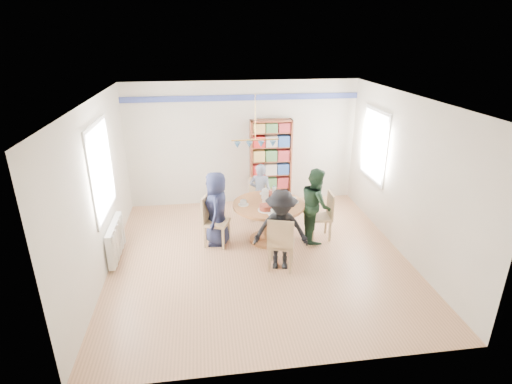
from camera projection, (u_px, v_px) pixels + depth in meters
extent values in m
plane|color=tan|center=(259.00, 257.00, 6.92)|extent=(5.00, 5.00, 0.00)
plane|color=white|center=(260.00, 99.00, 5.92)|extent=(5.00, 5.00, 0.00)
plane|color=beige|center=(243.00, 144.00, 8.72)|extent=(5.00, 0.00, 5.00)
plane|color=beige|center=(294.00, 268.00, 4.12)|extent=(5.00, 0.00, 5.00)
plane|color=beige|center=(98.00, 192.00, 6.11)|extent=(0.00, 5.00, 5.00)
plane|color=beige|center=(406.00, 177.00, 6.74)|extent=(0.00, 5.00, 5.00)
cube|color=navy|center=(242.00, 98.00, 8.33)|extent=(5.00, 0.02, 0.12)
cube|color=white|center=(101.00, 170.00, 6.29)|extent=(0.03, 1.32, 1.52)
cube|color=white|center=(102.00, 170.00, 6.29)|extent=(0.01, 1.20, 1.40)
cube|color=white|center=(375.00, 145.00, 7.86)|extent=(0.03, 1.12, 1.42)
cube|color=white|center=(374.00, 145.00, 7.85)|extent=(0.01, 1.00, 1.30)
cylinder|color=gold|center=(255.00, 117.00, 6.52)|extent=(0.01, 0.01, 0.75)
cylinder|color=gold|center=(255.00, 140.00, 6.66)|extent=(0.80, 0.02, 0.02)
cone|color=teal|center=(237.00, 145.00, 6.65)|extent=(0.11, 0.11, 0.10)
cone|color=teal|center=(249.00, 145.00, 6.68)|extent=(0.11, 0.11, 0.10)
cone|color=teal|center=(261.00, 144.00, 6.70)|extent=(0.11, 0.11, 0.10)
cone|color=teal|center=(273.00, 144.00, 6.73)|extent=(0.11, 0.11, 0.10)
cube|color=silver|center=(116.00, 240.00, 6.76)|extent=(0.10, 1.00, 0.60)
cube|color=silver|center=(115.00, 251.00, 6.40)|extent=(0.02, 0.06, 0.56)
cube|color=silver|center=(117.00, 245.00, 6.59)|extent=(0.02, 0.06, 0.56)
cube|color=silver|center=(119.00, 239.00, 6.77)|extent=(0.02, 0.06, 0.56)
cube|color=silver|center=(121.00, 234.00, 6.96)|extent=(0.02, 0.06, 0.56)
cube|color=silver|center=(123.00, 229.00, 7.14)|extent=(0.02, 0.06, 0.56)
cylinder|color=#935D30|center=(269.00, 205.00, 7.20)|extent=(1.30, 1.30, 0.05)
cylinder|color=#935D30|center=(268.00, 223.00, 7.34)|extent=(0.16, 0.16, 0.70)
cylinder|color=#935D30|center=(268.00, 239.00, 7.46)|extent=(0.70, 0.70, 0.04)
cube|color=tan|center=(217.00, 222.00, 7.16)|extent=(0.54, 0.54, 0.05)
cube|color=tan|center=(206.00, 209.00, 7.11)|extent=(0.19, 0.41, 0.50)
cube|color=tan|center=(223.00, 239.00, 7.06)|extent=(0.05, 0.05, 0.43)
cube|color=tan|center=(229.00, 231.00, 7.36)|extent=(0.05, 0.05, 0.43)
cube|color=tan|center=(205.00, 237.00, 7.13)|extent=(0.05, 0.05, 0.43)
cube|color=tan|center=(211.00, 229.00, 7.44)|extent=(0.05, 0.05, 0.43)
cube|color=tan|center=(320.00, 217.00, 7.41)|extent=(0.42, 0.42, 0.05)
cube|color=tan|center=(330.00, 205.00, 7.34)|extent=(0.06, 0.40, 0.48)
cube|color=tan|center=(309.00, 224.00, 7.63)|extent=(0.04, 0.04, 0.41)
cube|color=tan|center=(313.00, 232.00, 7.33)|extent=(0.04, 0.04, 0.41)
cube|color=tan|center=(326.00, 224.00, 7.66)|extent=(0.04, 0.04, 0.41)
cube|color=tan|center=(330.00, 231.00, 7.36)|extent=(0.04, 0.04, 0.41)
cube|color=tan|center=(259.00, 200.00, 8.23)|extent=(0.39, 0.39, 0.04)
cube|color=tan|center=(258.00, 187.00, 8.30)|extent=(0.37, 0.05, 0.44)
cube|color=tan|center=(254.00, 213.00, 8.14)|extent=(0.04, 0.04, 0.38)
cube|color=tan|center=(268.00, 212.00, 8.19)|extent=(0.04, 0.04, 0.38)
cube|color=tan|center=(251.00, 207.00, 8.41)|extent=(0.04, 0.04, 0.38)
cube|color=tan|center=(265.00, 206.00, 8.47)|extent=(0.04, 0.04, 0.38)
cube|color=tan|center=(281.00, 243.00, 6.45)|extent=(0.52, 0.52, 0.05)
cube|color=tan|center=(280.00, 235.00, 6.19)|extent=(0.41, 0.16, 0.49)
cube|color=tan|center=(292.00, 252.00, 6.67)|extent=(0.05, 0.05, 0.42)
cube|color=tan|center=(272.00, 250.00, 6.72)|extent=(0.05, 0.05, 0.42)
cube|color=tan|center=(290.00, 262.00, 6.36)|extent=(0.05, 0.05, 0.42)
cube|color=tan|center=(269.00, 260.00, 6.41)|extent=(0.05, 0.05, 0.42)
imported|color=#181C35|center=(217.00, 209.00, 7.14)|extent=(0.48, 0.70, 1.37)
imported|color=black|center=(316.00, 205.00, 7.28)|extent=(0.56, 0.70, 1.38)
imported|color=gray|center=(260.00, 193.00, 8.03)|extent=(0.52, 0.42, 1.23)
imported|color=black|center=(281.00, 230.00, 6.37)|extent=(0.95, 0.65, 1.36)
cube|color=brown|center=(251.00, 163.00, 8.74)|extent=(0.04, 0.27, 1.90)
cube|color=brown|center=(290.00, 162.00, 8.85)|extent=(0.04, 0.27, 1.90)
cube|color=brown|center=(271.00, 121.00, 8.45)|extent=(0.90, 0.27, 0.04)
cube|color=brown|center=(270.00, 201.00, 9.14)|extent=(0.90, 0.27, 0.05)
cube|color=brown|center=(270.00, 161.00, 8.91)|extent=(0.90, 0.02, 1.90)
cube|color=brown|center=(270.00, 187.00, 9.02)|extent=(0.85, 0.25, 0.02)
cube|color=brown|center=(271.00, 174.00, 8.90)|extent=(0.85, 0.25, 0.02)
cube|color=brown|center=(271.00, 161.00, 8.78)|extent=(0.85, 0.25, 0.02)
cube|color=brown|center=(271.00, 147.00, 8.66)|extent=(0.85, 0.25, 0.02)
cube|color=brown|center=(271.00, 132.00, 8.54)|extent=(0.85, 0.25, 0.02)
cube|color=maroon|center=(259.00, 196.00, 9.04)|extent=(0.25, 0.20, 0.24)
cube|color=beige|center=(270.00, 195.00, 9.07)|extent=(0.25, 0.20, 0.24)
cube|color=#25478A|center=(282.00, 195.00, 9.10)|extent=(0.25, 0.20, 0.24)
cube|color=tan|center=(259.00, 183.00, 8.92)|extent=(0.25, 0.20, 0.24)
cube|color=#3D6839|center=(271.00, 182.00, 8.95)|extent=(0.25, 0.20, 0.24)
cube|color=maroon|center=(282.00, 182.00, 8.98)|extent=(0.25, 0.20, 0.24)
cube|color=maroon|center=(259.00, 169.00, 8.80)|extent=(0.25, 0.20, 0.24)
cube|color=beige|center=(271.00, 169.00, 8.83)|extent=(0.25, 0.20, 0.24)
cube|color=#25478A|center=(283.00, 168.00, 8.87)|extent=(0.25, 0.20, 0.24)
cube|color=tan|center=(259.00, 156.00, 8.68)|extent=(0.25, 0.20, 0.24)
cube|color=#3D6839|center=(271.00, 155.00, 8.72)|extent=(0.25, 0.20, 0.24)
cube|color=maroon|center=(283.00, 155.00, 8.75)|extent=(0.25, 0.20, 0.24)
cube|color=maroon|center=(259.00, 141.00, 8.56)|extent=(0.25, 0.20, 0.24)
cube|color=beige|center=(271.00, 141.00, 8.60)|extent=(0.25, 0.20, 0.24)
cube|color=#25478A|center=(283.00, 141.00, 8.63)|extent=(0.25, 0.20, 0.24)
cube|color=tan|center=(259.00, 128.00, 8.45)|extent=(0.25, 0.20, 0.20)
cube|color=#3D6839|center=(271.00, 127.00, 8.49)|extent=(0.25, 0.20, 0.20)
cube|color=maroon|center=(284.00, 127.00, 8.52)|extent=(0.25, 0.20, 0.20)
cylinder|color=white|center=(265.00, 196.00, 7.21)|extent=(0.11, 0.11, 0.23)
sphere|color=white|center=(265.00, 190.00, 7.17)|extent=(0.09, 0.09, 0.09)
cylinder|color=silver|center=(274.00, 194.00, 7.26)|extent=(0.07, 0.07, 0.27)
cylinder|color=teal|center=(274.00, 186.00, 7.21)|extent=(0.03, 0.03, 0.03)
cylinder|color=white|center=(269.00, 197.00, 7.44)|extent=(0.29, 0.29, 0.01)
cylinder|color=brown|center=(269.00, 195.00, 7.42)|extent=(0.23, 0.23, 0.09)
cylinder|color=white|center=(266.00, 210.00, 6.91)|extent=(0.29, 0.29, 0.01)
cylinder|color=brown|center=(266.00, 207.00, 6.90)|extent=(0.23, 0.23, 0.09)
cylinder|color=white|center=(243.00, 205.00, 7.13)|extent=(0.19, 0.19, 0.01)
imported|color=white|center=(243.00, 202.00, 7.12)|extent=(0.12, 0.12, 0.09)
cylinder|color=white|center=(294.00, 202.00, 7.25)|extent=(0.19, 0.19, 0.01)
imported|color=white|center=(294.00, 200.00, 7.23)|extent=(0.10, 0.10, 0.09)
cylinder|color=white|center=(265.00, 194.00, 7.61)|extent=(0.19, 0.19, 0.01)
imported|color=white|center=(265.00, 192.00, 7.60)|extent=(0.12, 0.12, 0.09)
cylinder|color=white|center=(273.00, 214.00, 6.77)|extent=(0.19, 0.19, 0.01)
imported|color=white|center=(273.00, 212.00, 6.75)|extent=(0.10, 0.10, 0.09)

